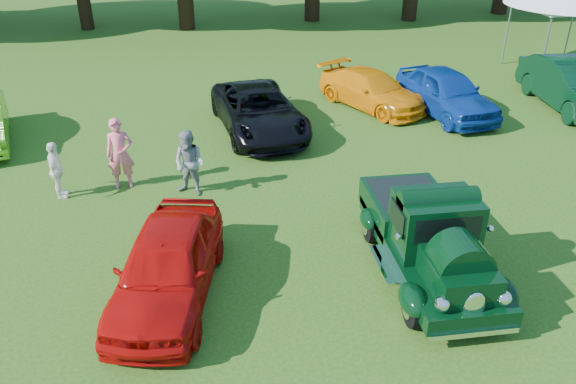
{
  "coord_description": "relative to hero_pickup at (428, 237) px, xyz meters",
  "views": [
    {
      "loc": [
        -2.6,
        -9.02,
        6.94
      ],
      "look_at": [
        -1.06,
        1.59,
        1.1
      ],
      "focal_mm": 35.0,
      "sensor_mm": 36.0,
      "label": 1
    }
  ],
  "objects": [
    {
      "name": "red_convertible",
      "position": [
        -5.14,
        -0.11,
        -0.07
      ],
      "size": [
        2.45,
        4.42,
        1.42
      ],
      "primitive_type": "imported",
      "rotation": [
        0.0,
        0.0,
        -0.19
      ],
      "color": "#B00907",
      "rests_on": "ground"
    },
    {
      "name": "ground",
      "position": [
        -1.53,
        0.1,
        -0.78
      ],
      "size": [
        120.0,
        120.0,
        0.0
      ],
      "primitive_type": "plane",
      "color": "#234C11",
      "rests_on": "ground"
    },
    {
      "name": "back_car_green",
      "position": [
        8.49,
        8.43,
        0.07
      ],
      "size": [
        2.17,
        5.31,
        1.71
      ],
      "primitive_type": "imported",
      "rotation": [
        0.0,
        0.0,
        -0.07
      ],
      "color": "black",
      "rests_on": "ground"
    },
    {
      "name": "spectator_white",
      "position": [
        -8.04,
        4.29,
        -0.04
      ],
      "size": [
        0.45,
        0.91,
        1.49
      ],
      "primitive_type": "imported",
      "rotation": [
        0.0,
        0.0,
        1.67
      ],
      "color": "white",
      "rests_on": "ground"
    },
    {
      "name": "back_car_blue",
      "position": [
        3.89,
        8.58,
        -0.01
      ],
      "size": [
        2.64,
        4.78,
        1.54
      ],
      "primitive_type": "imported",
      "rotation": [
        0.0,
        0.0,
        0.19
      ],
      "color": "navy",
      "rests_on": "ground"
    },
    {
      "name": "spectator_pink",
      "position": [
        -6.51,
        4.63,
        0.16
      ],
      "size": [
        0.72,
        0.51,
        1.88
      ],
      "primitive_type": "imported",
      "rotation": [
        0.0,
        0.0,
        0.09
      ],
      "color": "#F7657D",
      "rests_on": "ground"
    },
    {
      "name": "spectator_grey",
      "position": [
        -4.75,
        3.97,
        0.07
      ],
      "size": [
        1.05,
        0.98,
        1.71
      ],
      "primitive_type": "imported",
      "rotation": [
        0.0,
        0.0,
        -0.52
      ],
      "color": "gray",
      "rests_on": "ground"
    },
    {
      "name": "hero_pickup",
      "position": [
        0.0,
        0.0,
        0.0
      ],
      "size": [
        2.16,
        4.63,
        1.81
      ],
      "color": "black",
      "rests_on": "ground"
    },
    {
      "name": "back_car_orange",
      "position": [
        1.56,
        9.63,
        -0.15
      ],
      "size": [
        3.66,
        4.66,
        1.26
      ],
      "primitive_type": "imported",
      "rotation": [
        0.0,
        0.0,
        0.51
      ],
      "color": "orange",
      "rests_on": "ground"
    },
    {
      "name": "back_car_black",
      "position": [
        -2.62,
        7.91,
        -0.08
      ],
      "size": [
        3.07,
        5.36,
        1.41
      ],
      "primitive_type": "imported",
      "rotation": [
        0.0,
        0.0,
        0.15
      ],
      "color": "black",
      "rests_on": "ground"
    }
  ]
}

